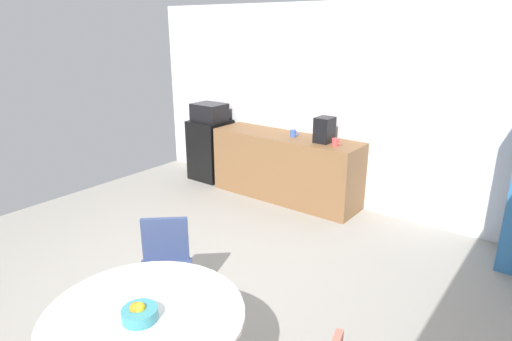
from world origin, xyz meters
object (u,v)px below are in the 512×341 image
mini_fridge (211,150)px  chair_navy (165,258)px  coffee_maker (324,130)px  mug_green (335,142)px  round_table (145,331)px  microwave (209,112)px  mug_white (293,133)px  fruit_bowl (139,313)px

mini_fridge → chair_navy: (2.06, -2.75, 0.06)m
chair_navy → coffee_maker: (-0.08, 2.75, 0.54)m
mug_green → round_table: bearing=-80.7°
microwave → coffee_maker: coffee_maker is taller
round_table → mug_white: size_ratio=9.10×
mini_fridge → mug_green: (2.18, -0.08, 0.49)m
microwave → coffee_maker: size_ratio=1.50×
chair_navy → coffee_maker: bearing=91.7°
mini_fridge → microwave: (0.00, 0.00, 0.59)m
mug_white → coffee_maker: (0.46, 0.00, 0.11)m
round_table → mug_green: size_ratio=9.10×
round_table → coffee_maker: size_ratio=3.67×
mini_fridge → coffee_maker: bearing=0.0°
mug_green → mug_white: bearing=173.8°
round_table → mug_white: bearing=109.3°
mini_fridge → fruit_bowl: size_ratio=4.53×
mini_fridge → chair_navy: bearing=-53.2°
round_table → coffee_maker: bearing=102.3°
mug_white → coffee_maker: bearing=0.6°
mini_fridge → round_table: mini_fridge is taller
mini_fridge → microwave: size_ratio=1.93×
mug_green → mini_fridge: bearing=178.0°
mug_white → coffee_maker: coffee_maker is taller
coffee_maker → mug_white: bearing=-179.4°
coffee_maker → mini_fridge: bearing=180.0°
mug_white → chair_navy: bearing=-78.9°
chair_navy → mug_white: size_ratio=6.43×
mini_fridge → coffee_maker: 2.07m
mini_fridge → coffee_maker: size_ratio=2.89×
mug_green → chair_navy: bearing=-92.5°
round_table → mug_green: (-0.56, 3.42, 0.34)m
microwave → chair_navy: (2.06, -2.75, -0.53)m
fruit_bowl → mug_green: bearing=99.6°
microwave → mug_white: 1.52m
mini_fridge → mug_white: mug_white is taller
mini_fridge → microwave: microwave is taller
mini_fridge → mug_green: bearing=-2.0°
mug_white → coffee_maker: 0.47m
round_table → mug_white: 3.71m
microwave → chair_navy: 3.48m
chair_navy → coffee_maker: 2.80m
mini_fridge → round_table: bearing=-51.9°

